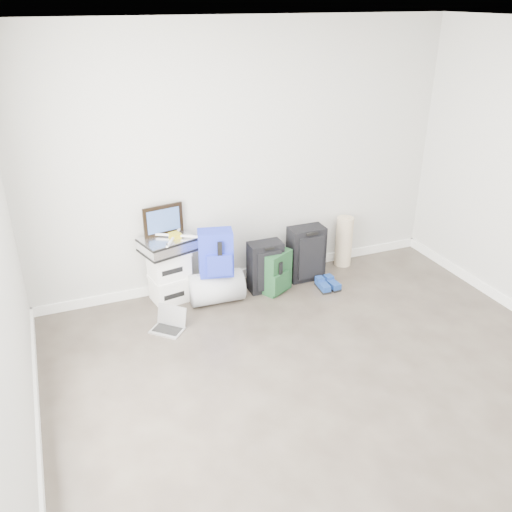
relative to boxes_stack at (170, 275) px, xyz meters
name	(u,v)px	position (x,y,z in m)	size (l,w,h in m)	color
ground	(365,424)	(0.89, -2.32, -0.28)	(5.00, 5.00, 0.00)	#332B25
room_envelope	(388,204)	(0.89, -2.30, 1.44)	(4.52, 5.02, 2.71)	beige
boxes_stack	(170,275)	(0.00, 0.00, 0.00)	(0.44, 0.38, 0.55)	white
briefcase	(167,245)	(0.00, 0.00, 0.35)	(0.50, 0.36, 0.14)	#B2B2B7
painting	(163,220)	(0.00, 0.10, 0.57)	(0.41, 0.09, 0.31)	black
drone	(175,235)	(0.08, -0.02, 0.44)	(0.48, 0.48, 0.05)	gold
duffel_bag	(216,287)	(0.42, -0.22, -0.11)	(0.33, 0.33, 0.54)	#9B9EA4
blue_backpack	(216,254)	(0.42, -0.25, 0.28)	(0.37, 0.31, 0.47)	#1A28AA
large_suitcase	(265,267)	(0.99, -0.17, 0.00)	(0.36, 0.23, 0.55)	black
green_backpack	(276,273)	(1.08, -0.24, -0.06)	(0.38, 0.36, 0.46)	#143823
carry_on	(306,254)	(1.50, -0.10, 0.03)	(0.39, 0.26, 0.61)	black
shoes	(327,285)	(1.62, -0.40, -0.24)	(0.22, 0.25, 0.08)	black
rolled_rug	(344,241)	(2.06, 0.05, 0.01)	(0.19, 0.19, 0.59)	tan
laptop	(169,324)	(-0.15, -0.53, -0.23)	(0.36, 0.36, 0.21)	silver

